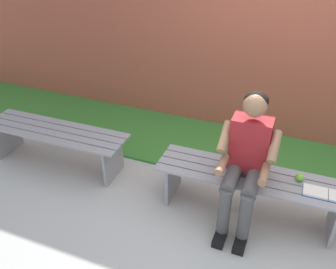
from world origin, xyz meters
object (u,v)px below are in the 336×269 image
at_px(bench_far, 56,138).
at_px(person_seated, 246,159).
at_px(apple, 300,177).
at_px(bench_near, 250,184).
at_px(book_open, 328,195).

height_order(bench_far, person_seated, person_seated).
bearing_deg(apple, bench_near, 11.05).
height_order(person_seated, book_open, person_seated).
xyz_separation_m(person_seated, apple, (-0.46, -0.18, -0.20)).
xyz_separation_m(bench_near, bench_far, (2.17, -0.00, -0.00)).
relative_size(bench_near, apple, 23.77).
height_order(bench_far, apple, apple).
distance_m(bench_near, book_open, 0.67).
bearing_deg(book_open, bench_near, -4.37).
relative_size(bench_near, book_open, 4.24).
height_order(bench_far, book_open, book_open).
bearing_deg(bench_near, bench_far, -0.00).
bearing_deg(bench_near, book_open, 176.56).
relative_size(bench_near, bench_far, 1.06).
bearing_deg(bench_far, person_seated, 177.27).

